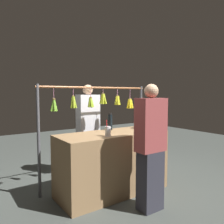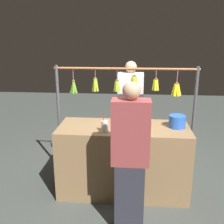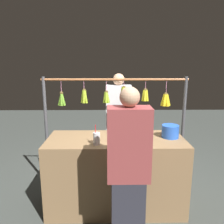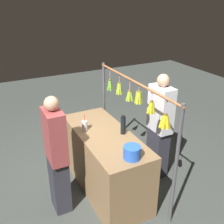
% 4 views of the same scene
% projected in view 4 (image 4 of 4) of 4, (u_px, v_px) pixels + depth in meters
% --- Properties ---
extents(ground_plane, '(12.00, 12.00, 0.00)m').
position_uv_depth(ground_plane, '(105.00, 186.00, 3.95)').
color(ground_plane, '#404541').
extents(market_counter, '(1.66, 0.68, 0.91)m').
position_uv_depth(market_counter, '(105.00, 161.00, 3.76)').
color(market_counter, olive).
rests_on(market_counter, ground).
extents(display_rack, '(1.98, 0.12, 1.62)m').
position_uv_depth(display_rack, '(135.00, 111.00, 3.61)').
color(display_rack, '#4C4C51').
rests_on(display_rack, ground).
extents(water_bottle, '(0.07, 0.07, 0.27)m').
position_uv_depth(water_bottle, '(123.00, 125.00, 3.52)').
color(water_bottle, black).
rests_on(water_bottle, market_counter).
extents(blue_bucket, '(0.20, 0.20, 0.15)m').
position_uv_depth(blue_bucket, '(132.00, 152.00, 3.01)').
color(blue_bucket, blue).
rests_on(blue_bucket, market_counter).
extents(drink_cup, '(0.08, 0.08, 0.23)m').
position_uv_depth(drink_cup, '(85.00, 125.00, 3.64)').
color(drink_cup, silver).
rests_on(drink_cup, market_counter).
extents(vendor_person, '(0.39, 0.21, 1.64)m').
position_uv_depth(vendor_person, '(159.00, 128.00, 3.92)').
color(vendor_person, '#2D2D38').
rests_on(vendor_person, ground).
extents(customer_person, '(0.38, 0.21, 1.60)m').
position_uv_depth(customer_person, '(57.00, 157.00, 3.25)').
color(customer_person, '#2D2D38').
rests_on(customer_person, ground).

